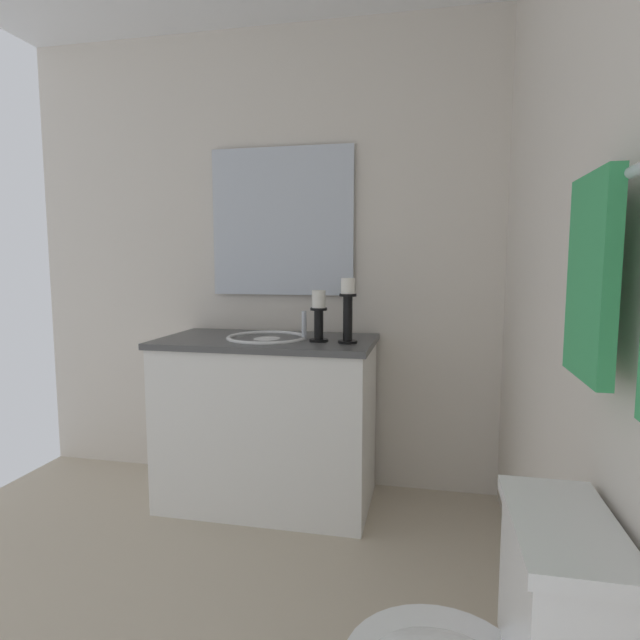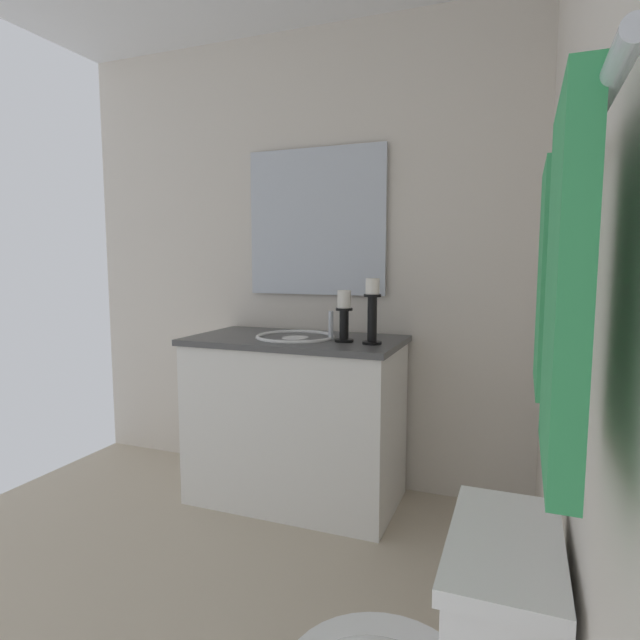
{
  "view_description": "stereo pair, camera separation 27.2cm",
  "coord_description": "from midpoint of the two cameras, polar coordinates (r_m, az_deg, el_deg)",
  "views": [
    {
      "loc": [
        1.45,
        0.94,
        1.23
      ],
      "look_at": [
        -0.22,
        0.59,
        1.03
      ],
      "focal_mm": 29.28,
      "sensor_mm": 36.0,
      "label": 1
    },
    {
      "loc": [
        1.37,
        1.2,
        1.23
      ],
      "look_at": [
        -0.22,
        0.59,
        1.03
      ],
      "focal_mm": 29.28,
      "sensor_mm": 36.0,
      "label": 2
    }
  ],
  "objects": [
    {
      "name": "towel_near_vanity",
      "position": [
        1.08,
        21.37,
        4.32
      ],
      "size": [
        0.24,
        0.03,
        0.4
      ],
      "primitive_type": "cube",
      "color": "#389E59",
      "rests_on": "towel_bar"
    },
    {
      "name": "floor",
      "position": [
        2.16,
        -23.5,
        -29.0
      ],
      "size": [
        2.65,
        2.65,
        0.02
      ],
      "primitive_type": "cube",
      "color": "beige",
      "rests_on": "ground"
    },
    {
      "name": "vanity_cabinet",
      "position": [
        2.7,
        -8.64,
        -10.88
      ],
      "size": [
        0.58,
        1.07,
        0.84
      ],
      "color": "white",
      "rests_on": "ground"
    },
    {
      "name": "sink_basin",
      "position": [
        2.61,
        -8.77,
        -2.86
      ],
      "size": [
        0.4,
        0.4,
        0.24
      ],
      "color": "white",
      "rests_on": "vanity_cabinet"
    },
    {
      "name": "candle_holder_short",
      "position": [
        2.46,
        -3.29,
        0.55
      ],
      "size": [
        0.09,
        0.09,
        0.24
      ],
      "color": "black",
      "rests_on": "vanity_cabinet"
    },
    {
      "name": "wall_back",
      "position": [
        1.43,
        22.31,
        5.96
      ],
      "size": [
        2.65,
        0.04,
        2.45
      ],
      "primitive_type": "cube",
      "color": "silver",
      "rests_on": "ground"
    },
    {
      "name": "candle_holder_tall",
      "position": [
        2.41,
        -0.14,
        1.19
      ],
      "size": [
        0.09,
        0.09,
        0.3
      ],
      "color": "black",
      "rests_on": "vanity_cabinet"
    },
    {
      "name": "mirror",
      "position": [
        2.85,
        -6.97,
        10.62
      ],
      "size": [
        0.02,
        0.78,
        0.78
      ],
      "primitive_type": "cube",
      "color": "silver"
    },
    {
      "name": "wall_left",
      "position": [
        2.94,
        -9.37,
        6.38
      ],
      "size": [
        0.04,
        2.65,
        2.45
      ],
      "primitive_type": "cube",
      "color": "silver",
      "rests_on": "ground"
    }
  ]
}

